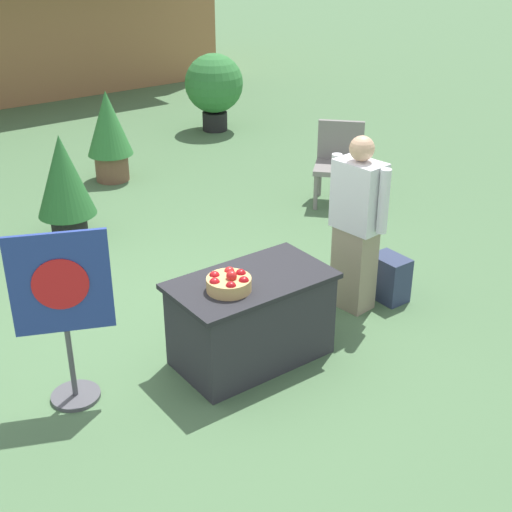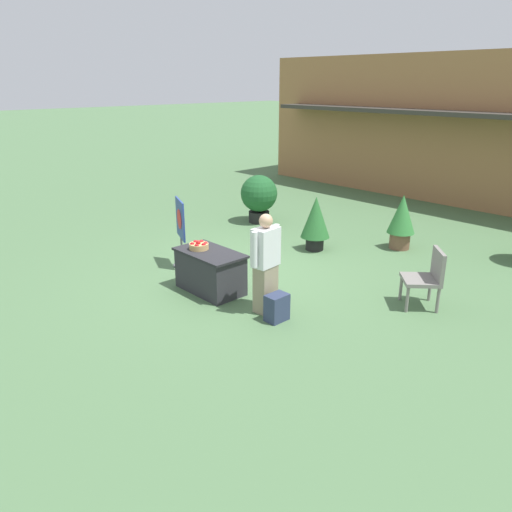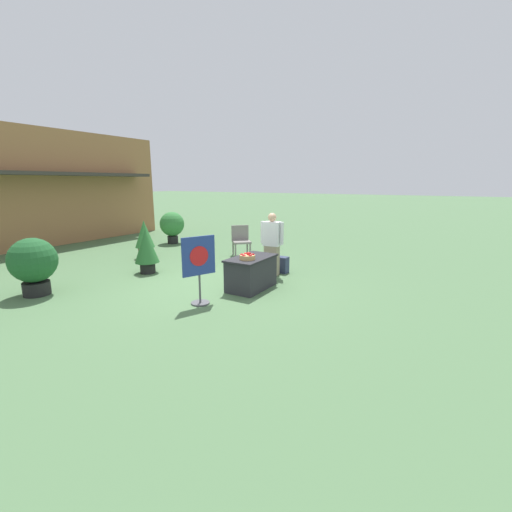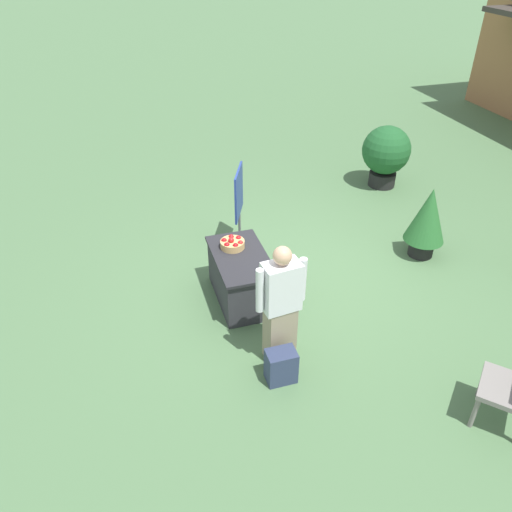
{
  "view_description": "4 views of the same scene",
  "coord_description": "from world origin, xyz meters",
  "px_view_note": "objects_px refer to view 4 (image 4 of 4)",
  "views": [
    {
      "loc": [
        -2.52,
        -4.63,
        3.24
      ],
      "look_at": [
        0.72,
        -0.24,
        0.56
      ],
      "focal_mm": 50.0,
      "sensor_mm": 36.0,
      "label": 1
    },
    {
      "loc": [
        6.62,
        -5.64,
        3.45
      ],
      "look_at": [
        0.81,
        -0.22,
        0.64
      ],
      "focal_mm": 35.0,
      "sensor_mm": 36.0,
      "label": 2
    },
    {
      "loc": [
        -5.97,
        -4.58,
        2.33
      ],
      "look_at": [
        0.8,
        -0.59,
        0.62
      ],
      "focal_mm": 24.0,
      "sensor_mm": 36.0,
      "label": 3
    },
    {
      "loc": [
        5.59,
        -2.19,
        4.41
      ],
      "look_at": [
        0.5,
        -0.64,
        0.84
      ],
      "focal_mm": 35.0,
      "sensor_mm": 36.0,
      "label": 4
    }
  ],
  "objects_px": {
    "poster_board": "(239,204)",
    "potted_plant_near_left": "(386,153)",
    "apple_basket": "(233,244)",
    "person_visitor": "(281,305)",
    "backpack": "(281,366)",
    "potted_plant_far_right": "(428,219)",
    "display_table": "(241,277)"
  },
  "relations": [
    {
      "from": "apple_basket",
      "to": "poster_board",
      "type": "distance_m",
      "value": 1.18
    },
    {
      "from": "person_visitor",
      "to": "potted_plant_far_right",
      "type": "bearing_deg",
      "value": -69.53
    },
    {
      "from": "apple_basket",
      "to": "person_visitor",
      "type": "bearing_deg",
      "value": 7.17
    },
    {
      "from": "poster_board",
      "to": "potted_plant_near_left",
      "type": "relative_size",
      "value": 1.1
    },
    {
      "from": "person_visitor",
      "to": "potted_plant_near_left",
      "type": "distance_m",
      "value": 5.24
    },
    {
      "from": "poster_board",
      "to": "apple_basket",
      "type": "bearing_deg",
      "value": 93.83
    },
    {
      "from": "backpack",
      "to": "display_table",
      "type": "bearing_deg",
      "value": -178.84
    },
    {
      "from": "potted_plant_far_right",
      "to": "display_table",
      "type": "bearing_deg",
      "value": -85.52
    },
    {
      "from": "person_visitor",
      "to": "potted_plant_near_left",
      "type": "bearing_deg",
      "value": -48.54
    },
    {
      "from": "potted_plant_far_right",
      "to": "potted_plant_near_left",
      "type": "bearing_deg",
      "value": 165.18
    },
    {
      "from": "person_visitor",
      "to": "poster_board",
      "type": "height_order",
      "value": "person_visitor"
    },
    {
      "from": "poster_board",
      "to": "potted_plant_near_left",
      "type": "xyz_separation_m",
      "value": [
        -1.32,
        3.31,
        -0.06
      ]
    },
    {
      "from": "apple_basket",
      "to": "poster_board",
      "type": "xyz_separation_m",
      "value": [
        -1.11,
        0.4,
        -0.02
      ]
    },
    {
      "from": "poster_board",
      "to": "potted_plant_near_left",
      "type": "height_order",
      "value": "poster_board"
    },
    {
      "from": "display_table",
      "to": "backpack",
      "type": "relative_size",
      "value": 2.96
    },
    {
      "from": "display_table",
      "to": "person_visitor",
      "type": "bearing_deg",
      "value": 6.31
    },
    {
      "from": "person_visitor",
      "to": "potted_plant_near_left",
      "type": "relative_size",
      "value": 1.3
    },
    {
      "from": "person_visitor",
      "to": "potted_plant_far_right",
      "type": "relative_size",
      "value": 1.37
    },
    {
      "from": "backpack",
      "to": "potted_plant_far_right",
      "type": "relative_size",
      "value": 0.36
    },
    {
      "from": "backpack",
      "to": "poster_board",
      "type": "height_order",
      "value": "poster_board"
    },
    {
      "from": "poster_board",
      "to": "potted_plant_near_left",
      "type": "bearing_deg",
      "value": -134.79
    },
    {
      "from": "display_table",
      "to": "potted_plant_near_left",
      "type": "xyz_separation_m",
      "value": [
        -2.66,
        3.66,
        0.33
      ]
    },
    {
      "from": "display_table",
      "to": "apple_basket",
      "type": "distance_m",
      "value": 0.48
    },
    {
      "from": "person_visitor",
      "to": "potted_plant_far_right",
      "type": "distance_m",
      "value": 3.23
    },
    {
      "from": "potted_plant_far_right",
      "to": "potted_plant_near_left",
      "type": "relative_size",
      "value": 0.96
    },
    {
      "from": "person_visitor",
      "to": "backpack",
      "type": "bearing_deg",
      "value": 157.54
    },
    {
      "from": "apple_basket",
      "to": "backpack",
      "type": "relative_size",
      "value": 0.79
    },
    {
      "from": "display_table",
      "to": "potted_plant_far_right",
      "type": "relative_size",
      "value": 1.08
    },
    {
      "from": "backpack",
      "to": "potted_plant_far_right",
      "type": "height_order",
      "value": "potted_plant_far_right"
    },
    {
      "from": "person_visitor",
      "to": "apple_basket",
      "type": "bearing_deg",
      "value": 0.85
    },
    {
      "from": "display_table",
      "to": "potted_plant_near_left",
      "type": "bearing_deg",
      "value": 126.07
    },
    {
      "from": "potted_plant_near_left",
      "to": "apple_basket",
      "type": "bearing_deg",
      "value": -56.76
    }
  ]
}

